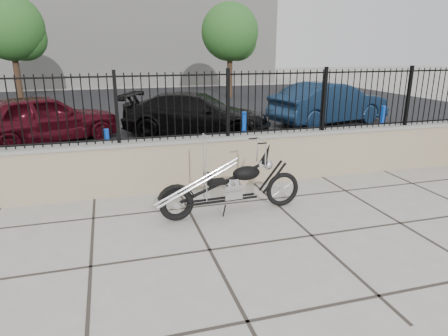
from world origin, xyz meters
TOP-DOWN VIEW (x-y plane):
  - ground_plane at (0.00, 0.00)m, footprint 90.00×90.00m
  - parking_lot at (0.00, 12.50)m, footprint 30.00×30.00m
  - retaining_wall at (0.00, 2.50)m, footprint 14.00×0.36m
  - iron_fence at (0.00, 2.50)m, footprint 14.00×0.08m
  - background_building at (0.00, 26.50)m, footprint 22.00×6.00m
  - chopper_motorcycle at (0.61, 1.10)m, footprint 2.27×0.52m
  - car_red at (-2.88, 7.28)m, footprint 4.35×3.14m
  - car_black at (1.39, 7.03)m, footprint 4.77×3.58m
  - car_blue at (6.25, 7.69)m, footprint 4.58×2.50m
  - bollard_a at (-1.21, 4.15)m, footprint 0.11×0.11m
  - bollard_b at (2.22, 5.06)m, footprint 0.15×0.15m
  - bollard_c at (6.23, 4.82)m, footprint 0.13×0.13m
  - tree_left at (-5.20, 17.04)m, footprint 3.04×3.04m
  - tree_right at (5.20, 16.08)m, footprint 2.93×2.93m

SIDE VIEW (x-z plane):
  - ground_plane at x=0.00m, z-range 0.00..0.00m
  - parking_lot at x=0.00m, z-range 0.00..0.00m
  - bollard_a at x=-1.21m, z-range 0.00..0.90m
  - retaining_wall at x=0.00m, z-range 0.00..0.96m
  - bollard_b at x=2.22m, z-range 0.00..0.98m
  - bollard_c at x=6.23m, z-range 0.00..1.01m
  - car_black at x=1.39m, z-range 0.00..1.29m
  - chopper_motorcycle at x=0.61m, z-range 0.00..1.35m
  - car_red at x=-2.88m, z-range 0.00..1.38m
  - car_blue at x=6.25m, z-range 0.00..1.43m
  - iron_fence at x=0.00m, z-range 0.96..2.16m
  - tree_right at x=5.20m, z-range 0.99..5.94m
  - tree_left at x=-5.20m, z-range 1.03..6.16m
  - background_building at x=0.00m, z-range 0.00..8.00m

